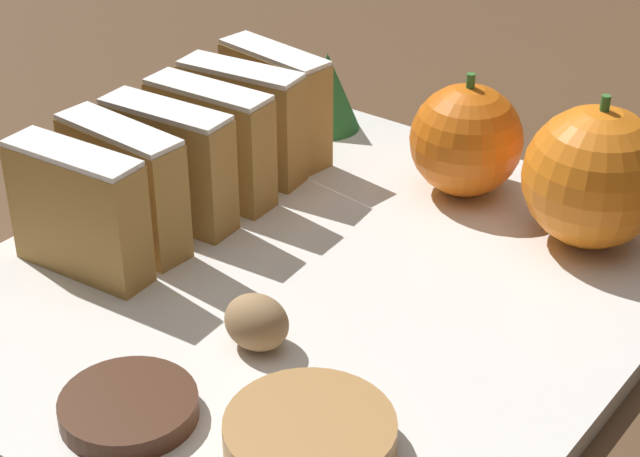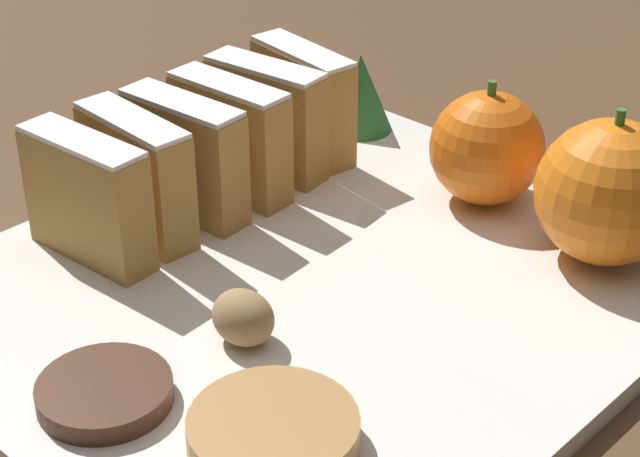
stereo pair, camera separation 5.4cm
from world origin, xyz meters
TOP-DOWN VIEW (x-y plane):
  - ground_plane at (0.00, 0.00)m, footprint 6.00×6.00m
  - serving_platter at (0.00, 0.00)m, footprint 0.32×0.37m
  - stollen_slice_front at (-0.10, -0.07)m, footprint 0.08×0.03m
  - stollen_slice_second at (-0.11, -0.03)m, footprint 0.08×0.03m
  - stollen_slice_third at (-0.10, 0.00)m, footprint 0.08×0.03m
  - stollen_slice_fourth at (-0.10, 0.03)m, footprint 0.08×0.03m
  - stollen_slice_fifth at (-0.11, 0.07)m, footprint 0.08×0.03m
  - stollen_slice_sixth at (-0.11, 0.10)m, footprint 0.08×0.03m
  - orange_near at (0.01, 0.13)m, footprint 0.07×0.07m
  - orange_far at (0.09, 0.12)m, footprint 0.08×0.08m
  - walnut at (0.01, -0.06)m, footprint 0.03×0.03m
  - chocolate_cookie at (0.00, -0.14)m, footprint 0.06×0.06m
  - gingerbread_cookie at (0.07, -0.11)m, footprint 0.07×0.07m
  - evergreen_sprig at (-0.11, 0.15)m, footprint 0.04×0.04m

SIDE VIEW (x-z plane):
  - ground_plane at x=0.00m, z-range 0.00..0.00m
  - serving_platter at x=0.00m, z-range 0.00..0.01m
  - chocolate_cookie at x=0.00m, z-range 0.01..0.02m
  - gingerbread_cookie at x=0.07m, z-range 0.01..0.03m
  - walnut at x=0.01m, z-range 0.01..0.04m
  - evergreen_sprig at x=-0.11m, z-range 0.01..0.06m
  - orange_near at x=0.01m, z-range 0.01..0.08m
  - stollen_slice_front at x=-0.10m, z-range 0.01..0.08m
  - stollen_slice_second at x=-0.11m, z-range 0.01..0.08m
  - stollen_slice_third at x=-0.10m, z-range 0.01..0.08m
  - stollen_slice_fourth at x=-0.10m, z-range 0.01..0.08m
  - stollen_slice_fifth at x=-0.11m, z-range 0.01..0.08m
  - stollen_slice_sixth at x=-0.11m, z-range 0.01..0.08m
  - orange_far at x=0.09m, z-range 0.01..0.09m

